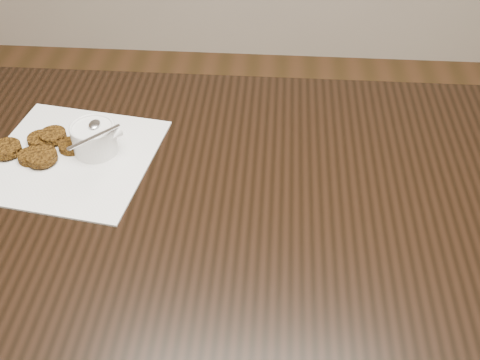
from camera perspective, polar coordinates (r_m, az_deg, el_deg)
table at (r=1.28m, az=0.85°, el=-15.25°), size 1.38×0.88×0.75m
napkin at (r=1.14m, az=-16.26°, el=2.10°), size 0.34×0.34×0.00m
sauce_ramekin at (r=1.11m, az=-14.44°, el=5.24°), size 0.13×0.13×0.12m
patty_cluster at (r=1.17m, az=-18.97°, el=3.19°), size 0.24×0.24×0.02m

